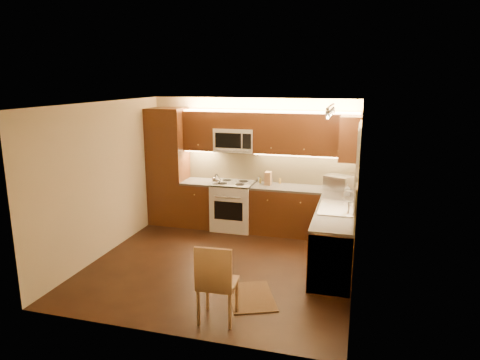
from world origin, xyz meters
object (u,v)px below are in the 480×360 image
(kettle, at_px, (216,179))
(soap_bottle, at_px, (347,190))
(dining_chair, at_px, (218,281))
(stove, at_px, (233,206))
(microwave, at_px, (235,140))
(sink, at_px, (337,204))
(knife_block, at_px, (268,178))
(toaster_oven, at_px, (338,183))

(kettle, height_order, soap_bottle, kettle)
(kettle, height_order, dining_chair, kettle)
(stove, distance_m, microwave, 1.27)
(sink, distance_m, knife_block, 1.81)
(knife_block, xyz_separation_m, soap_bottle, (1.47, -0.43, -0.02))
(dining_chair, bearing_deg, kettle, 105.01)
(stove, distance_m, kettle, 0.65)
(stove, height_order, microwave, microwave)
(toaster_oven, xyz_separation_m, soap_bottle, (0.17, -0.37, -0.03))
(sink, height_order, kettle, kettle)
(kettle, relative_size, knife_block, 0.79)
(stove, relative_size, microwave, 1.21)
(sink, xyz_separation_m, dining_chair, (-1.24, -2.08, -0.48))
(stove, bearing_deg, microwave, 90.00)
(knife_block, bearing_deg, stove, -172.90)
(microwave, bearing_deg, kettle, -131.19)
(knife_block, xyz_separation_m, dining_chair, (0.10, -3.30, -0.52))
(knife_block, bearing_deg, kettle, -164.60)
(toaster_oven, bearing_deg, soap_bottle, -40.08)
(soap_bottle, bearing_deg, kettle, 174.22)
(sink, relative_size, dining_chair, 0.86)
(microwave, height_order, soap_bottle, microwave)
(toaster_oven, bearing_deg, knife_block, -157.99)
(kettle, bearing_deg, soap_bottle, 5.20)
(toaster_oven, distance_m, knife_block, 1.30)
(kettle, bearing_deg, stove, 42.10)
(kettle, relative_size, soap_bottle, 0.93)
(soap_bottle, xyz_separation_m, dining_chair, (-1.37, -2.87, -0.50))
(knife_block, relative_size, dining_chair, 0.24)
(sink, bearing_deg, dining_chair, -120.81)
(stove, xyz_separation_m, toaster_oven, (1.96, 0.03, 0.57))
(microwave, xyz_separation_m, knife_block, (0.66, -0.04, -0.70))
(sink, xyz_separation_m, toaster_oven, (-0.04, 1.16, 0.06))
(toaster_oven, height_order, soap_bottle, toaster_oven)
(stove, xyz_separation_m, microwave, (0.00, 0.14, 1.26))
(microwave, relative_size, knife_block, 3.11)
(stove, height_order, knife_block, knife_block)
(sink, xyz_separation_m, knife_block, (-1.34, 1.22, 0.05))
(microwave, xyz_separation_m, sink, (2.00, -1.26, -0.74))
(soap_bottle, bearing_deg, knife_block, 161.59)
(microwave, bearing_deg, soap_bottle, -12.45)
(microwave, distance_m, dining_chair, 3.64)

